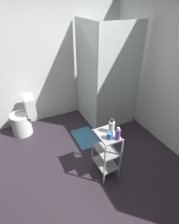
{
  "coord_description": "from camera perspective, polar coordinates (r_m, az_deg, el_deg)",
  "views": [
    {
      "loc": [
        1.65,
        -0.54,
        2.3
      ],
      "look_at": [
        -0.45,
        0.49,
        0.81
      ],
      "focal_mm": 29.25,
      "sensor_mm": 36.0,
      "label": 1
    }
  ],
  "objects": [
    {
      "name": "lotion_bottle_white",
      "position": [
        2.45,
        6.95,
        -4.56
      ],
      "size": [
        0.08,
        0.08,
        0.21
      ],
      "color": "white",
      "rests_on": "storage_cart"
    },
    {
      "name": "wall_left",
      "position": [
        3.69,
        -17.13,
        14.6
      ],
      "size": [
        0.1,
        4.2,
        2.5
      ],
      "primitive_type": "cube",
      "color": "silver",
      "rests_on": "ground_plane"
    },
    {
      "name": "shower_stall",
      "position": [
        3.81,
        4.48,
        3.59
      ],
      "size": [
        0.92,
        0.92,
        2.0
      ],
      "color": "white",
      "rests_on": "ground_plane"
    },
    {
      "name": "storage_cart",
      "position": [
        2.67,
        5.26,
        -11.99
      ],
      "size": [
        0.38,
        0.28,
        0.74
      ],
      "color": "silver",
      "rests_on": "ground_plane"
    },
    {
      "name": "toilet",
      "position": [
        3.71,
        -19.95,
        -2.08
      ],
      "size": [
        0.37,
        0.49,
        0.76
      ],
      "color": "white",
      "rests_on": "ground_plane"
    },
    {
      "name": "bath_mat",
      "position": [
        3.53,
        -1.24,
        -7.99
      ],
      "size": [
        0.6,
        0.4,
        0.02
      ],
      "primitive_type": "cube",
      "color": "teal",
      "rests_on": "ground_plane"
    },
    {
      "name": "rinse_cup",
      "position": [
        2.37,
        6.32,
        -7.4
      ],
      "size": [
        0.08,
        0.08,
        0.09
      ],
      "primitive_type": "cylinder",
      "color": "#3870B2",
      "rests_on": "storage_cart"
    },
    {
      "name": "ground_plane",
      "position": [
        2.89,
        -5.11,
        -20.77
      ],
      "size": [
        4.2,
        4.2,
        0.02
      ],
      "primitive_type": "cube",
      "color": "#2B242C"
    },
    {
      "name": "conditioner_bottle_purple",
      "position": [
        2.36,
        8.84,
        -6.85
      ],
      "size": [
        0.07,
        0.07,
        0.18
      ],
      "color": "#7C4DB0",
      "rests_on": "storage_cart"
    }
  ]
}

